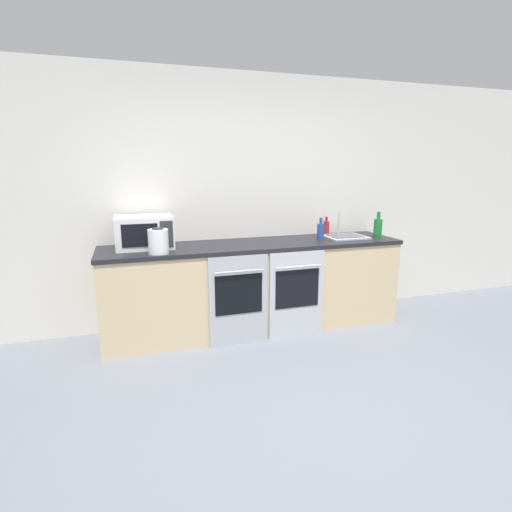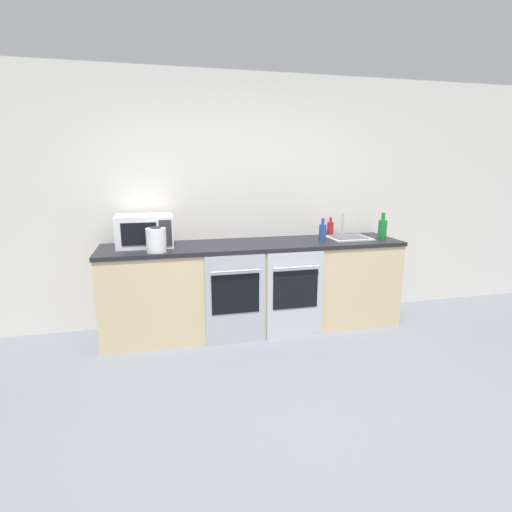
% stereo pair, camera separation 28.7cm
% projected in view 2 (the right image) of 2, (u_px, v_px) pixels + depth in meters
% --- Properties ---
extents(ground_plane, '(16.00, 16.00, 0.00)m').
position_uv_depth(ground_plane, '(320.00, 432.00, 2.54)').
color(ground_plane, slate).
extents(wall_back, '(10.00, 0.06, 2.60)m').
position_uv_depth(wall_back, '(247.00, 201.00, 4.28)').
color(wall_back, silver).
rests_on(wall_back, ground_plane).
extents(counter_back, '(3.04, 0.68, 0.91)m').
position_uv_depth(counter_back, '(255.00, 286.00, 4.13)').
color(counter_back, '#D1B789').
rests_on(counter_back, ground_plane).
extents(oven_left, '(0.56, 0.06, 0.86)m').
position_uv_depth(oven_left, '(235.00, 300.00, 3.74)').
color(oven_left, '#A8AAAF').
rests_on(oven_left, ground_plane).
extents(oven_right, '(0.56, 0.06, 0.86)m').
position_uv_depth(oven_right, '(295.00, 295.00, 3.88)').
color(oven_right, '#B7BABF').
rests_on(oven_right, ground_plane).
extents(microwave, '(0.52, 0.37, 0.30)m').
position_uv_depth(microwave, '(145.00, 231.00, 3.82)').
color(microwave, silver).
rests_on(microwave, counter_back).
extents(bottle_green, '(0.09, 0.09, 0.28)m').
position_uv_depth(bottle_green, '(382.00, 229.00, 4.23)').
color(bottle_green, '#19722D').
rests_on(bottle_green, counter_back).
extents(bottle_blue, '(0.07, 0.07, 0.23)m').
position_uv_depth(bottle_blue, '(323.00, 232.00, 4.16)').
color(bottle_blue, '#234793').
rests_on(bottle_blue, counter_back).
extents(bottle_red, '(0.07, 0.07, 0.20)m').
position_uv_depth(bottle_red, '(330.00, 228.00, 4.48)').
color(bottle_red, maroon).
rests_on(bottle_red, counter_back).
extents(kettle, '(0.18, 0.18, 0.23)m').
position_uv_depth(kettle, '(156.00, 240.00, 3.58)').
color(kettle, white).
rests_on(kettle, counter_back).
extents(sink, '(0.43, 0.38, 0.26)m').
position_uv_depth(sink, '(348.00, 237.00, 4.28)').
color(sink, '#B7BABF').
rests_on(sink, counter_back).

